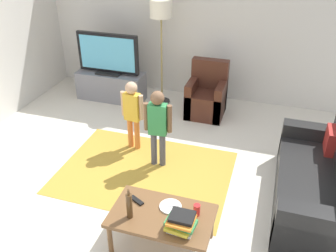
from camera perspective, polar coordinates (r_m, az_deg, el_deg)
name	(u,v)px	position (r m, az deg, el deg)	size (l,w,h in m)	color
ground	(153,197)	(4.39, -2.41, -11.17)	(7.80, 7.80, 0.00)	beige
wall_back	(211,22)	(6.37, 6.79, 16.08)	(6.00, 0.12, 2.70)	silver
area_rug	(145,172)	(4.77, -3.69, -7.24)	(2.20, 1.60, 0.01)	#B28C33
tv_stand	(111,86)	(6.61, -8.96, 6.26)	(1.20, 0.44, 0.50)	slate
tv	(108,54)	(6.37, -9.48, 11.14)	(1.10, 0.28, 0.71)	black
couch	(322,185)	(4.45, 23.14, -8.60)	(0.80, 1.80, 0.86)	black
armchair	(207,97)	(6.02, 6.15, 4.55)	(0.60, 0.60, 0.90)	#472319
floor_lamp	(161,14)	(5.98, -1.09, 17.25)	(0.36, 0.36, 1.78)	#262626
child_near_tv	(132,110)	(4.95, -5.65, 2.60)	(0.34, 0.16, 1.02)	orange
child_center	(158,122)	(4.55, -1.63, 0.57)	(0.36, 0.17, 1.08)	#4C4C59
coffee_table	(162,218)	(3.61, -0.98, -14.36)	(1.00, 0.60, 0.42)	brown
book_stack	(181,223)	(3.39, 2.07, -15.02)	(0.29, 0.25, 0.16)	white
bottle	(129,205)	(3.48, -6.13, -12.39)	(0.06, 0.06, 0.33)	#4C3319
tv_remote	(137,200)	(3.72, -4.97, -11.64)	(0.17, 0.05, 0.02)	black
soda_can	(197,210)	(3.55, 4.58, -13.08)	(0.07, 0.07, 0.12)	red
plate	(170,207)	(3.64, 0.40, -12.62)	(0.22, 0.22, 0.02)	white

